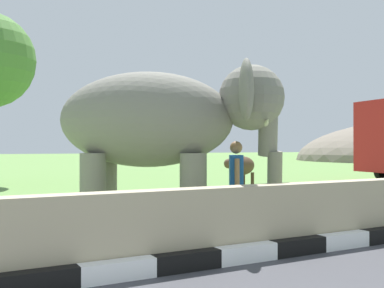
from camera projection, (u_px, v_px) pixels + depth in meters
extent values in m
cube|color=black|center=(36.00, 282.00, 4.91)|extent=(0.90, 0.20, 0.24)
cube|color=white|center=(118.00, 271.00, 5.34)|extent=(0.90, 0.20, 0.24)
cube|color=black|center=(187.00, 262.00, 5.77)|extent=(0.90, 0.20, 0.24)
cube|color=white|center=(246.00, 254.00, 6.20)|extent=(0.90, 0.20, 0.24)
cube|color=black|center=(298.00, 247.00, 6.63)|extent=(0.90, 0.20, 0.24)
cube|color=white|center=(343.00, 241.00, 7.06)|extent=(0.90, 0.20, 0.24)
cube|color=black|center=(384.00, 235.00, 7.49)|extent=(0.90, 0.20, 0.24)
cube|color=tan|center=(183.00, 227.00, 6.08)|extent=(28.00, 0.36, 1.00)
cylinder|color=slate|center=(195.00, 191.00, 8.70)|extent=(0.44, 0.44, 1.44)
cylinder|color=slate|center=(193.00, 196.00, 7.80)|extent=(0.44, 0.44, 1.44)
cylinder|color=slate|center=(105.00, 191.00, 8.78)|extent=(0.44, 0.44, 1.44)
cylinder|color=slate|center=(93.00, 196.00, 7.88)|extent=(0.44, 0.44, 1.44)
ellipsoid|color=slate|center=(146.00, 120.00, 8.30)|extent=(3.48, 2.98, 1.70)
sphere|color=slate|center=(252.00, 98.00, 8.21)|extent=(1.16, 1.16, 1.16)
ellipsoid|color=#D84C8C|center=(268.00, 89.00, 8.19)|extent=(0.64, 0.73, 0.44)
ellipsoid|color=slate|center=(241.00, 99.00, 8.99)|extent=(0.67, 0.89, 1.00)
ellipsoid|color=slate|center=(246.00, 89.00, 7.44)|extent=(0.67, 0.89, 1.00)
cylinder|color=slate|center=(268.00, 129.00, 8.19)|extent=(0.55, 0.61, 1.00)
cylinder|color=slate|center=(275.00, 174.00, 8.18)|extent=(0.40, 0.43, 0.82)
cone|color=beige|center=(263.00, 124.00, 8.47)|extent=(0.41, 0.56, 0.22)
cone|color=beige|center=(266.00, 122.00, 7.91)|extent=(0.41, 0.56, 0.22)
cylinder|color=navy|center=(236.00, 208.00, 8.62)|extent=(0.15, 0.15, 0.82)
cylinder|color=navy|center=(237.00, 210.00, 8.42)|extent=(0.15, 0.15, 0.82)
cube|color=#1E59B2|center=(236.00, 171.00, 8.52)|extent=(0.41, 0.47, 0.58)
cylinder|color=#9E7251|center=(235.00, 172.00, 8.78)|extent=(0.15, 0.17, 0.53)
cylinder|color=#9E7251|center=(237.00, 173.00, 8.26)|extent=(0.14, 0.15, 0.52)
sphere|color=#9E7251|center=(236.00, 147.00, 8.52)|extent=(0.23, 0.23, 0.23)
cylinder|color=#473323|center=(240.00, 183.00, 15.70)|extent=(0.12, 0.12, 0.65)
cylinder|color=#473323|center=(231.00, 183.00, 15.90)|extent=(0.12, 0.12, 0.65)
cylinder|color=#473323|center=(252.00, 182.00, 16.44)|extent=(0.12, 0.12, 0.65)
cylinder|color=#473323|center=(243.00, 181.00, 16.64)|extent=(0.12, 0.12, 0.65)
ellipsoid|color=#473323|center=(242.00, 166.00, 16.17)|extent=(1.61, 1.21, 0.66)
ellipsoid|color=#473323|center=(228.00, 164.00, 15.41)|extent=(0.47, 0.41, 0.32)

